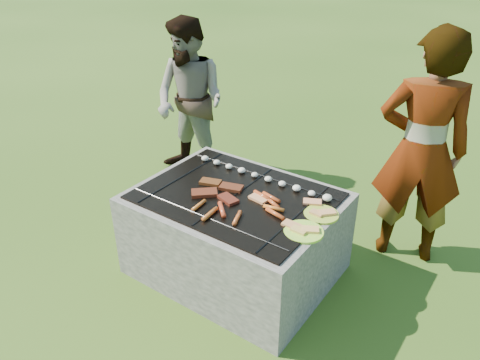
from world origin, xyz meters
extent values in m
plane|color=#294B12|center=(0.00, 0.00, 0.00)|extent=(60.00, 60.00, 0.00)
cube|color=#9E978C|center=(0.00, 0.41, 0.30)|extent=(1.30, 0.18, 0.60)
cube|color=gray|center=(0.00, -0.41, 0.30)|extent=(1.30, 0.18, 0.60)
cube|color=gray|center=(-0.56, 0.00, 0.30)|extent=(0.18, 0.64, 0.60)
cube|color=gray|center=(0.56, 0.00, 0.30)|extent=(0.18, 0.64, 0.60)
cube|color=black|center=(0.00, 0.00, 0.24)|extent=(0.94, 0.64, 0.48)
sphere|color=#FF5914|center=(0.00, 0.00, 0.46)|extent=(0.10, 0.10, 0.10)
cube|color=black|center=(0.00, 0.00, 0.61)|extent=(1.20, 0.90, 0.01)
cylinder|color=black|center=(-0.45, 0.00, 0.61)|extent=(0.01, 0.88, 0.01)
cylinder|color=black|center=(0.00, 0.00, 0.61)|extent=(0.01, 0.88, 0.01)
cylinder|color=black|center=(0.45, 0.00, 0.61)|extent=(0.01, 0.88, 0.01)
cylinder|color=black|center=(0.00, -0.32, 0.61)|extent=(1.18, 0.01, 0.01)
cylinder|color=black|center=(0.00, 0.32, 0.61)|extent=(1.18, 0.01, 0.01)
ellipsoid|color=beige|center=(-0.48, 0.28, 0.63)|extent=(0.05, 0.05, 0.04)
ellipsoid|color=beige|center=(-0.37, 0.28, 0.63)|extent=(0.05, 0.05, 0.04)
ellipsoid|color=white|center=(-0.26, 0.28, 0.63)|extent=(0.05, 0.05, 0.04)
ellipsoid|color=white|center=(-0.15, 0.28, 0.63)|extent=(0.05, 0.05, 0.04)
ellipsoid|color=beige|center=(-0.03, 0.28, 0.63)|extent=(0.05, 0.05, 0.03)
ellipsoid|color=#E9E4C5|center=(0.08, 0.28, 0.63)|extent=(0.05, 0.05, 0.04)
ellipsoid|color=#F2E4CD|center=(0.19, 0.28, 0.63)|extent=(0.05, 0.05, 0.04)
ellipsoid|color=white|center=(0.30, 0.28, 0.63)|extent=(0.06, 0.06, 0.04)
ellipsoid|color=#F0E1CC|center=(0.41, 0.28, 0.63)|extent=(0.05, 0.05, 0.03)
ellipsoid|color=beige|center=(0.52, 0.28, 0.63)|extent=(0.06, 0.06, 0.04)
cube|color=brown|center=(-0.23, 0.03, 0.62)|extent=(0.16, 0.12, 0.02)
cube|color=maroon|center=(-0.07, 0.05, 0.62)|extent=(0.17, 0.12, 0.02)
cube|color=maroon|center=(-0.17, -0.11, 0.62)|extent=(0.19, 0.18, 0.02)
cube|color=maroon|center=(0.00, -0.08, 0.62)|extent=(0.16, 0.12, 0.02)
cylinder|color=#CA5621|center=(0.22, 0.09, 0.63)|extent=(0.15, 0.06, 0.03)
cylinder|color=#D84F23|center=(0.26, 0.04, 0.62)|extent=(0.13, 0.08, 0.03)
cylinder|color=orange|center=(0.30, -0.01, 0.62)|extent=(0.14, 0.05, 0.02)
cylinder|color=#C14C1F|center=(0.34, -0.06, 0.63)|extent=(0.14, 0.06, 0.03)
cylinder|color=#DF4424|center=(0.05, -0.21, 0.63)|extent=(0.13, 0.13, 0.03)
cylinder|color=orange|center=(0.18, -0.23, 0.62)|extent=(0.07, 0.14, 0.03)
cylinder|color=orange|center=(-0.10, -0.25, 0.62)|extent=(0.03, 0.13, 0.02)
cylinder|color=orange|center=(0.02, -0.29, 0.63)|extent=(0.04, 0.15, 0.03)
cylinder|color=#CA5621|center=(0.16, 0.07, 0.63)|extent=(0.15, 0.06, 0.03)
cube|color=#F0B67A|center=(0.16, 0.04, 0.62)|extent=(0.13, 0.09, 0.02)
cube|color=tan|center=(0.48, -0.10, 0.62)|extent=(0.11, 0.07, 0.01)
cube|color=#F2AF7C|center=(0.46, 0.20, 0.62)|extent=(0.13, 0.11, 0.02)
cylinder|color=gold|center=(0.56, 0.12, 0.61)|extent=(0.22, 0.22, 0.01)
cube|color=tan|center=(0.54, 0.10, 0.62)|extent=(0.09, 0.06, 0.01)
cube|color=#F4B67D|center=(0.59, 0.14, 0.62)|extent=(0.11, 0.11, 0.02)
cylinder|color=#FFF33C|center=(0.56, -0.11, 0.61)|extent=(0.29, 0.29, 0.01)
cube|color=tan|center=(0.54, -0.13, 0.62)|extent=(0.09, 0.06, 0.02)
cube|color=#E2BA74|center=(0.59, -0.09, 0.62)|extent=(0.12, 0.10, 0.02)
imported|color=gray|center=(0.90, 0.89, 0.83)|extent=(0.70, 0.58, 1.66)
imported|color=gray|center=(-1.19, 0.95, 0.74)|extent=(0.73, 0.58, 1.49)
camera|label=1|loc=(1.54, -2.13, 2.16)|focal=35.00mm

